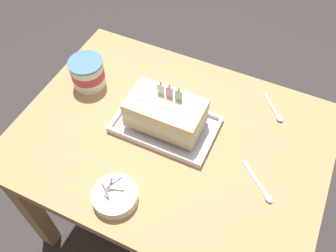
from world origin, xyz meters
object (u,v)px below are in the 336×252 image
foil_tray (166,125)px  serving_spoon_by_bowls (277,114)px  serving_spoon_near_tray (263,191)px  ice_cream_tub (88,73)px  birthday_cake (166,113)px  bowl_stack (115,196)px

foil_tray → serving_spoon_by_bowls: 0.39m
foil_tray → serving_spoon_near_tray: (0.37, -0.10, -0.00)m
ice_cream_tub → serving_spoon_by_bowls: 0.69m
birthday_cake → serving_spoon_by_bowls: size_ratio=2.17×
foil_tray → ice_cream_tub: ice_cream_tub is taller
foil_tray → serving_spoon_by_bowls: bearing=32.5°
foil_tray → serving_spoon_by_bowls: foil_tray is taller
serving_spoon_near_tray → birthday_cake: bearing=165.4°
birthday_cake → serving_spoon_by_bowls: 0.40m
bowl_stack → ice_cream_tub: 0.49m
foil_tray → birthday_cake: 0.07m
birthday_cake → foil_tray: bearing=-90.0°
birthday_cake → serving_spoon_near_tray: (0.37, -0.10, -0.07)m
ice_cream_tub → serving_spoon_by_bowls: ice_cream_tub is taller
birthday_cake → bowl_stack: size_ratio=1.81×
ice_cream_tub → bowl_stack: bearing=-48.7°
birthday_cake → bowl_stack: birthday_cake is taller
ice_cream_tub → serving_spoon_near_tray: size_ratio=0.98×
ice_cream_tub → serving_spoon_by_bowls: size_ratio=1.10×
ice_cream_tub → serving_spoon_near_tray: bearing=-12.5°
foil_tray → serving_spoon_near_tray: size_ratio=2.67×
ice_cream_tub → serving_spoon_by_bowls: (0.67, 0.15, -0.05)m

